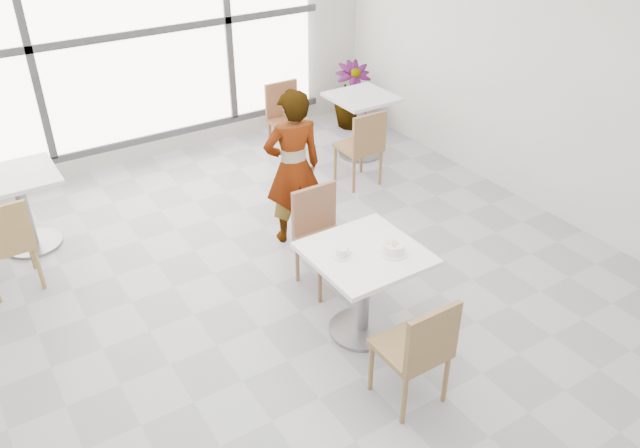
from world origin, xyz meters
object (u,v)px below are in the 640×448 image
oatmeal_bowl (393,248)px  bg_table_right (361,117)px  bg_chair_right_far (286,115)px  coffee_cup (342,253)px  bg_chair_left_near (5,240)px  main_table (364,277)px  person (293,168)px  bg_chair_right_near (363,144)px  chair_far (321,231)px  chair_near (419,347)px  plant_right (352,95)px  bg_table_left (22,200)px

oatmeal_bowl → bg_table_right: size_ratio=0.28×
oatmeal_bowl → bg_chair_right_far: bearing=73.2°
coffee_cup → bg_table_right: 3.33m
coffee_cup → bg_chair_left_near: bg_chair_left_near is taller
main_table → coffee_cup: (-0.18, 0.04, 0.26)m
main_table → bg_table_right: 3.25m
person → bg_chair_right_near: bearing=-145.4°
bg_chair_right_near → bg_chair_right_far: same height
main_table → coffee_cup: 0.32m
main_table → chair_far: bearing=82.7°
chair_near → bg_table_right: chair_near is taller
oatmeal_bowl → plant_right: 4.17m
person → bg_chair_left_near: 2.49m
main_table → bg_chair_left_near: 2.96m
bg_table_right → bg_chair_left_near: bearing=-171.2°
coffee_cup → bg_chair_right_near: (1.61, 1.95, -0.28)m
chair_near → oatmeal_bowl: (0.29, 0.67, 0.29)m
person → bg_table_right: 2.03m
main_table → bg_table_right: (1.88, 2.65, -0.04)m
plant_right → coffee_cup: bearing=-126.2°
bg_table_left → bg_chair_right_near: bg_chair_right_near is taller
main_table → bg_table_right: size_ratio=1.07×
chair_near → plant_right: chair_near is taller
main_table → bg_chair_left_near: size_ratio=0.92×
bg_table_left → bg_chair_right_far: bg_chair_right_far is taller
bg_chair_right_near → main_table: bearing=54.2°
chair_near → bg_chair_left_near: size_ratio=1.00×
coffee_cup → bg_table_left: bearing=123.3°
bg_chair_left_near → plant_right: (4.47, 1.41, -0.07)m
chair_far → bg_chair_left_near: size_ratio=1.00×
bg_chair_right_far → chair_near: bearing=-108.0°
coffee_cup → person: bearing=73.1°
oatmeal_bowl → bg_chair_right_far: bg_chair_right_far is taller
person → chair_far: bearing=88.3°
oatmeal_bowl → bg_table_right: oatmeal_bowl is taller
plant_right → bg_chair_right_far: bearing=-166.3°
bg_table_right → bg_chair_right_far: 0.89m
chair_far → bg_chair_left_near: same height
oatmeal_bowl → bg_table_left: (-2.07, 2.81, -0.31)m
chair_far → bg_chair_right_near: (1.33, 1.24, 0.00)m
person → bg_chair_left_near: (-2.42, 0.56, -0.25)m
coffee_cup → bg_chair_right_near: 2.54m
chair_far → coffee_cup: (-0.28, -0.71, 0.28)m
bg_chair_right_near → bg_table_left: bearing=-11.7°
bg_table_left → plant_right: size_ratio=0.88×
bg_table_right → bg_chair_right_near: bg_chair_right_near is taller
chair_near → bg_chair_right_far: (1.29, 3.95, 0.00)m
chair_far → bg_table_left: bearing=136.1°
bg_table_right → chair_near: bearing=-120.3°
bg_chair_right_far → chair_far: bearing=-113.7°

